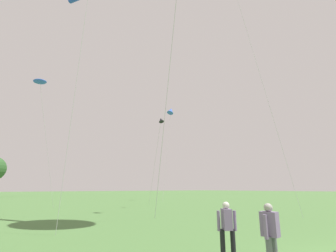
{
  "coord_description": "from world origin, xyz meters",
  "views": [
    {
      "loc": [
        -7.98,
        -1.56,
        1.8
      ],
      "look_at": [
        2.12,
        11.36,
        5.83
      ],
      "focal_mm": 27.01,
      "sensor_mm": 36.0,
      "label": 1
    }
  ],
  "objects_px": {
    "person_photographer": "(227,226)",
    "small_kite_delta_white": "(40,82)",
    "small_kite_bird_shape": "(161,121)",
    "small_kite_stunt_black": "(171,111)",
    "person_dark_jacket": "(270,232)"
  },
  "relations": [
    {
      "from": "small_kite_stunt_black",
      "to": "person_dark_jacket",
      "type": "bearing_deg",
      "value": 130.14
    },
    {
      "from": "person_dark_jacket",
      "to": "small_kite_bird_shape",
      "type": "xyz_separation_m",
      "value": [
        8.69,
        16.0,
        7.38
      ]
    },
    {
      "from": "person_dark_jacket",
      "to": "small_kite_stunt_black",
      "type": "relative_size",
      "value": 0.1
    },
    {
      "from": "small_kite_stunt_black",
      "to": "small_kite_delta_white",
      "type": "relative_size",
      "value": 1.24
    },
    {
      "from": "small_kite_bird_shape",
      "to": "small_kite_delta_white",
      "type": "relative_size",
      "value": 0.75
    },
    {
      "from": "person_dark_jacket",
      "to": "person_photographer",
      "type": "xyz_separation_m",
      "value": [
        0.04,
        1.26,
        -0.01
      ]
    },
    {
      "from": "person_dark_jacket",
      "to": "small_kite_bird_shape",
      "type": "relative_size",
      "value": 0.17
    },
    {
      "from": "person_photographer",
      "to": "small_kite_stunt_black",
      "type": "xyz_separation_m",
      "value": [
        18.26,
        25.18,
        12.83
      ]
    },
    {
      "from": "person_dark_jacket",
      "to": "small_kite_delta_white",
      "type": "xyz_separation_m",
      "value": [
        -1.56,
        20.85,
        10.39
      ]
    },
    {
      "from": "person_photographer",
      "to": "small_kite_delta_white",
      "type": "relative_size",
      "value": 0.12
    },
    {
      "from": "small_kite_bird_shape",
      "to": "small_kite_stunt_black",
      "type": "xyz_separation_m",
      "value": [
        9.6,
        10.44,
        5.43
      ]
    },
    {
      "from": "small_kite_delta_white",
      "to": "person_photographer",
      "type": "bearing_deg",
      "value": 124.73
    },
    {
      "from": "person_photographer",
      "to": "small_kite_bird_shape",
      "type": "relative_size",
      "value": 0.17
    },
    {
      "from": "person_photographer",
      "to": "small_kite_bird_shape",
      "type": "xyz_separation_m",
      "value": [
        8.66,
        14.75,
        7.39
      ]
    },
    {
      "from": "small_kite_bird_shape",
      "to": "small_kite_delta_white",
      "type": "height_order",
      "value": "small_kite_delta_white"
    }
  ]
}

